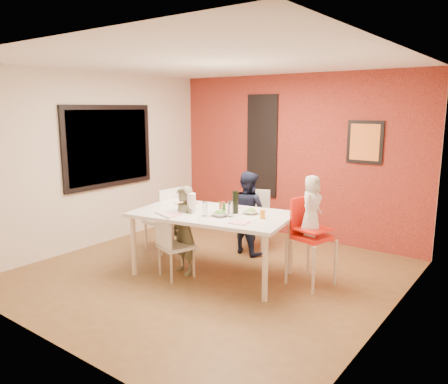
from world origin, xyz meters
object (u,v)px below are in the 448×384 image
Objects in this scene: chair_left at (167,216)px; paper_towel_roll at (191,203)px; child_far at (248,212)px; toddler at (311,205)px; high_chair at (309,233)px; wine_bottle at (235,202)px; chair_far at (255,216)px; chair_near at (171,242)px; child_near at (184,230)px; dining_table at (212,218)px.

paper_towel_roll reaches higher than chair_left.
paper_towel_roll is (-0.10, -1.16, 0.34)m from child_far.
toddler reaches higher than chair_left.
wine_bottle is (-0.88, -0.31, 0.33)m from high_chair.
high_chair is (2.26, 0.15, 0.10)m from chair_left.
toddler reaches higher than high_chair.
chair_far is at bearing 57.97° from toddler.
chair_near is at bearing -137.39° from wine_bottle.
paper_towel_roll is (-1.38, -0.60, -0.05)m from toddler.
toddler reaches higher than wine_bottle.
child_far is (1.00, 0.69, 0.07)m from chair_left.
paper_towel_roll is at bearing 68.89° from chair_left.
chair_left is at bearing 44.65° from child_far.
chair_left is 1.35× the size of toddler.
chair_far is 0.26m from child_far.
paper_towel_roll is (0.11, 0.02, 0.38)m from child_near.
child_near is 1.59× the size of toddler.
chair_near is 1.82m from toddler.
chair_left reaches higher than dining_table.
chair_far is 1.61m from toddler.
high_chair is at bearing 22.21° from dining_table.
child_far is at bearing 94.38° from child_near.
high_chair is at bearing 166.62° from child_far.
dining_table is 8.70× the size of paper_towel_roll.
child_near is at bearing -150.74° from wine_bottle.
chair_left reaches higher than chair_near.
chair_left is 3.96× the size of paper_towel_roll.
child_near reaches higher than dining_table.
chair_near is at bearing -81.77° from child_near.
high_chair and paper_towel_roll have the same top height.
dining_table is 2.97× the size of toddler.
wine_bottle is 0.56m from paper_towel_roll.
child_far reaches higher than wine_bottle.
child_near reaches higher than paper_towel_roll.
paper_towel_roll reaches higher than dining_table.
paper_towel_roll reaches higher than chair_near.
chair_left reaches higher than chair_far.
chair_far is 1.25m from wine_bottle.
chair_left is at bearing 173.46° from wine_bottle.
wine_bottle reaches higher than dining_table.
high_chair is at bearing 67.05° from toddler.
toddler is (2.29, 0.14, 0.45)m from chair_left.
paper_towel_roll is (-0.07, -1.39, 0.45)m from chair_far.
chair_near is at bearing -117.28° from paper_towel_roll.
chair_far is at bearing 97.13° from child_near.
child_near is 4.67× the size of paper_towel_roll.
chair_left is (-0.77, 0.72, 0.07)m from chair_near.
dining_table is 1.27m from chair_far.
high_chair is (1.28, -0.78, 0.14)m from chair_far.
chair_near is 0.56m from paper_towel_roll.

